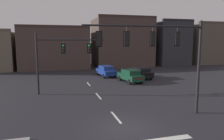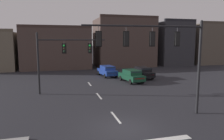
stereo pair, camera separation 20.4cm
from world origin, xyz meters
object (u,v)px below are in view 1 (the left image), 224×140
object	(u,v)px
car_lot_farside	(106,71)
signal_mast_near_side	(161,47)
car_lot_nearside	(130,75)
car_lot_middle	(141,72)
signal_mast_far_side	(58,54)

from	to	relation	value
car_lot_farside	signal_mast_near_side	bearing A→B (deg)	-91.25
signal_mast_near_side	car_lot_farside	distance (m)	18.06
signal_mast_near_side	car_lot_farside	bearing A→B (deg)	88.75
signal_mast_near_side	car_lot_nearside	world-z (taller)	signal_mast_near_side
signal_mast_near_side	car_lot_middle	bearing A→B (deg)	71.64
car_lot_nearside	car_lot_middle	bearing A→B (deg)	42.23
car_lot_nearside	car_lot_middle	distance (m)	3.35
signal_mast_far_side	car_lot_farside	world-z (taller)	signal_mast_far_side
car_lot_nearside	car_lot_middle	size ratio (longest dim) A/B	1.01
car_lot_farside	signal_mast_far_side	bearing A→B (deg)	-128.55
signal_mast_near_side	car_lot_farside	xyz separation A→B (m)	(0.38, 17.60, -4.06)
car_lot_nearside	car_lot_middle	world-z (taller)	same
car_lot_nearside	car_lot_farside	xyz separation A→B (m)	(-2.04, 5.09, 0.00)
signal_mast_near_side	signal_mast_far_side	size ratio (longest dim) A/B	1.26
signal_mast_near_side	car_lot_middle	world-z (taller)	signal_mast_near_side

